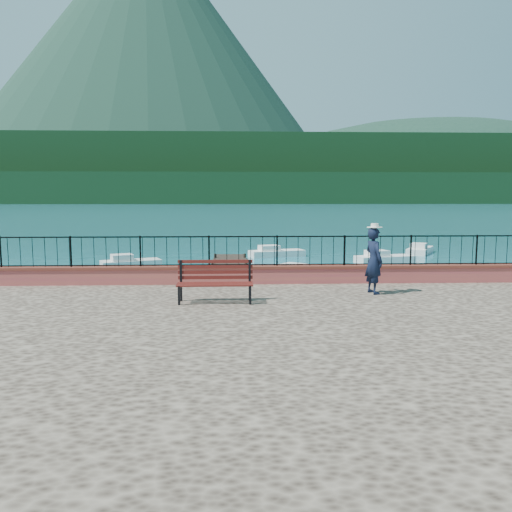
{
  "coord_description": "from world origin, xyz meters",
  "views": [
    {
      "loc": [
        -1.63,
        -12.32,
        4.0
      ],
      "look_at": [
        -1.05,
        2.0,
        2.3
      ],
      "focal_mm": 35.0,
      "sensor_mm": 36.0,
      "label": 1
    }
  ],
  "objects": [
    {
      "name": "boat_0",
      "position": [
        -5.55,
        6.53,
        0.4
      ],
      "size": [
        4.1,
        2.66,
        0.8
      ],
      "primitive_type": "cube",
      "rotation": [
        0.0,
        0.0,
        0.38
      ],
      "color": "silver",
      "rests_on": "ground"
    },
    {
      "name": "volcano",
      "position": [
        -120.0,
        700.0,
        190.0
      ],
      "size": [
        560.0,
        560.0,
        380.0
      ],
      "primitive_type": "cone",
      "color": "#142D23",
      "rests_on": "ground"
    },
    {
      "name": "promenade",
      "position": [
        0.0,
        -6.0,
        0.6
      ],
      "size": [
        30.0,
        20.0,
        1.2
      ],
      "primitive_type": "cube",
      "color": "#332821",
      "rests_on": "ground"
    },
    {
      "name": "dock",
      "position": [
        -2.0,
        12.0,
        0.15
      ],
      "size": [
        2.0,
        16.0,
        0.3
      ],
      "primitive_type": "cube",
      "color": "#2D231C",
      "rests_on": "ground"
    },
    {
      "name": "companion_hill",
      "position": [
        220.0,
        560.0,
        0.0
      ],
      "size": [
        448.0,
        384.0,
        180.0
      ],
      "primitive_type": "ellipsoid",
      "color": "#142D23",
      "rests_on": "ground"
    },
    {
      "name": "railing",
      "position": [
        0.0,
        3.7,
        2.25
      ],
      "size": [
        27.0,
        0.05,
        0.95
      ],
      "primitive_type": "cube",
      "color": "black",
      "rests_on": "parapet"
    },
    {
      "name": "person",
      "position": [
        2.36,
        1.85,
        2.16
      ],
      "size": [
        0.64,
        0.8,
        1.92
      ],
      "primitive_type": "imported",
      "rotation": [
        0.0,
        0.0,
        1.86
      ],
      "color": "black",
      "rests_on": "promenade"
    },
    {
      "name": "far_forest",
      "position": [
        0.0,
        300.0,
        9.0
      ],
      "size": [
        900.0,
        60.0,
        18.0
      ],
      "primitive_type": "cube",
      "color": "black",
      "rests_on": "ground"
    },
    {
      "name": "parapet",
      "position": [
        0.0,
        3.7,
        1.49
      ],
      "size": [
        28.0,
        0.46,
        0.58
      ],
      "primitive_type": "cube",
      "color": "#AF533F",
      "rests_on": "promenade"
    },
    {
      "name": "boat_2",
      "position": [
        7.48,
        17.63,
        0.4
      ],
      "size": [
        3.78,
        2.11,
        0.8
      ],
      "primitive_type": "cube",
      "rotation": [
        0.0,
        0.0,
        0.24
      ],
      "color": "silver",
      "rests_on": "ground"
    },
    {
      "name": "hat",
      "position": [
        2.36,
        1.85,
        3.18
      ],
      "size": [
        0.44,
        0.44,
        0.12
      ],
      "primitive_type": "cylinder",
      "color": "silver",
      "rests_on": "person"
    },
    {
      "name": "park_bench",
      "position": [
        -2.19,
        0.78,
        1.53
      ],
      "size": [
        2.01,
        0.66,
        1.12
      ],
      "rotation": [
        0.0,
        0.0,
        0.0
      ],
      "color": "black",
      "rests_on": "promenade"
    },
    {
      "name": "foothills",
      "position": [
        0.0,
        360.0,
        22.0
      ],
      "size": [
        900.0,
        120.0,
        44.0
      ],
      "primitive_type": "cube",
      "color": "black",
      "rests_on": "ground"
    },
    {
      "name": "boat_5",
      "position": [
        11.47,
        22.45,
        0.4
      ],
      "size": [
        2.9,
        3.68,
        0.8
      ],
      "primitive_type": "cube",
      "rotation": [
        0.0,
        0.0,
        1.04
      ],
      "color": "silver",
      "rests_on": "ground"
    },
    {
      "name": "boat_1",
      "position": [
        1.67,
        11.16,
        0.4
      ],
      "size": [
        3.69,
        3.31,
        0.8
      ],
      "primitive_type": "cube",
      "rotation": [
        0.0,
        0.0,
        -0.67
      ],
      "color": "silver",
      "rests_on": "ground"
    },
    {
      "name": "boat_4",
      "position": [
        1.13,
        21.07,
        0.4
      ],
      "size": [
        3.92,
        2.32,
        0.8
      ],
      "primitive_type": "cube",
      "rotation": [
        0.0,
        0.0,
        0.29
      ],
      "color": "silver",
      "rests_on": "ground"
    },
    {
      "name": "boat_3",
      "position": [
        -7.63,
        16.15,
        0.4
      ],
      "size": [
        3.53,
        2.5,
        0.8
      ],
      "primitive_type": "cube",
      "rotation": [
        0.0,
        0.0,
        0.41
      ],
      "color": "silver",
      "rests_on": "ground"
    },
    {
      "name": "ground",
      "position": [
        0.0,
        0.0,
        0.0
      ],
      "size": [
        2000.0,
        2000.0,
        0.0
      ],
      "primitive_type": "plane",
      "color": "#19596B",
      "rests_on": "ground"
    }
  ]
}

